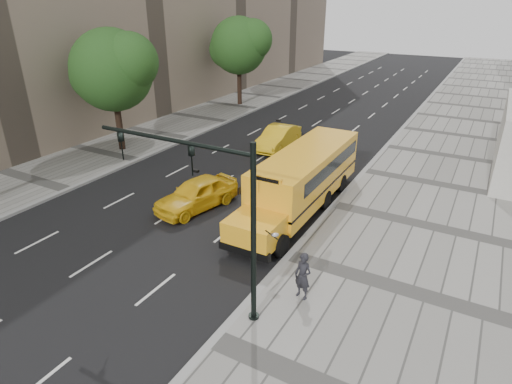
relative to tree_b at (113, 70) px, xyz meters
The scene contains 12 objects.
ground 11.93m from the tree_b, ahead, with size 140.00×140.00×0.00m, color black.
sidewalk_museum 23.13m from the tree_b, ahead, with size 12.00×140.00×0.15m, color gray.
sidewalk_far 5.80m from the tree_b, 116.15° to the right, with size 6.00×140.00×0.15m, color gray.
curb_museum 17.38m from the tree_b, ahead, with size 0.30×140.00×0.15m, color gray.
curb_far 6.25m from the tree_b, 27.17° to the right, with size 0.30×140.00×0.15m, color gray.
tree_b is the anchor object (origin of this frame).
tree_c 16.34m from the tree_b, 90.00° to the left, with size 6.13×5.44×8.56m.
school_bus 15.53m from the tree_b, ahead, with size 2.96×11.56×3.19m.
taxi_near 12.27m from the tree_b, 25.48° to the right, with size 1.91×4.75×1.62m, color yellow.
taxi_far 12.20m from the tree_b, 32.01° to the left, with size 1.72×4.93×1.62m, color yellow.
pedestrian 20.70m from the tree_b, 26.88° to the right, with size 0.66×0.44×1.82m, color black.
traffic_signal 19.10m from the tree_b, 35.02° to the right, with size 6.18×0.36×6.40m.
Camera 1 is at (12.29, -19.69, 10.11)m, focal length 30.00 mm.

